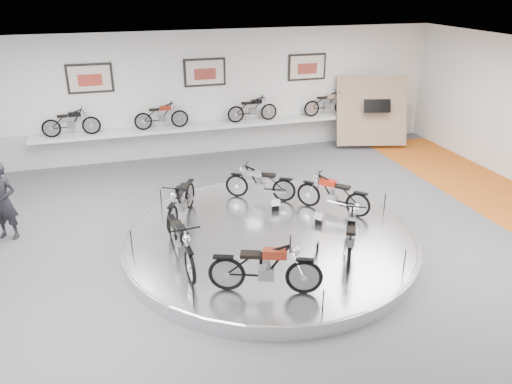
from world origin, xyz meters
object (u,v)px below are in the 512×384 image
object	(u,v)px
bike_a	(333,194)
bike_d	(181,242)
display_platform	(270,240)
bike_e	(265,267)
bike_b	(260,182)
bike_c	(181,200)
bike_f	(351,235)
visitor	(3,201)
shelf	(209,126)

from	to	relation	value
bike_a	bike_d	xyz separation A→B (m)	(-3.84, -1.37, 0.04)
display_platform	bike_e	bearing A→B (deg)	-110.78
bike_b	bike_c	bearing A→B (deg)	46.82
bike_e	bike_a	bearing A→B (deg)	67.71
bike_b	bike_c	size ratio (longest dim) A/B	0.92
bike_a	bike_b	world-z (taller)	bike_a
display_platform	bike_f	size ratio (longest dim) A/B	4.06
bike_b	visitor	xyz separation A→B (m)	(-5.93, 0.26, 0.15)
shelf	bike_b	xyz separation A→B (m)	(0.35, -4.53, -0.25)
display_platform	bike_a	world-z (taller)	bike_a
bike_a	bike_d	distance (m)	4.08
bike_a	bike_d	bearing A→B (deg)	65.09
bike_e	visitor	bearing A→B (deg)	160.23
bike_b	bike_d	size ratio (longest dim) A/B	0.90
bike_e	bike_c	bearing A→B (deg)	127.38
bike_f	visitor	xyz separation A→B (m)	(-6.82, 3.45, 0.14)
display_platform	bike_c	bearing A→B (deg)	143.64
bike_f	bike_d	bearing A→B (deg)	107.71
bike_c	visitor	distance (m)	3.94
shelf	bike_b	world-z (taller)	bike_b
display_platform	bike_e	xyz separation A→B (m)	(-0.77, -2.03, 0.66)
shelf	visitor	world-z (taller)	visitor
bike_d	bike_e	bearing A→B (deg)	39.32
display_platform	bike_b	world-z (taller)	bike_b
bike_d	bike_e	size ratio (longest dim) A/B	0.99
shelf	visitor	xyz separation A→B (m)	(-5.57, -4.26, -0.10)
bike_a	bike_c	world-z (taller)	bike_c
display_platform	bike_a	xyz separation A→B (m)	(1.80, 0.67, 0.61)
bike_e	visitor	world-z (taller)	visitor
shelf	bike_f	size ratio (longest dim) A/B	6.97
bike_b	bike_f	xyz separation A→B (m)	(0.90, -3.19, 0.01)
display_platform	bike_d	distance (m)	2.26
shelf	bike_d	distance (m)	7.39
display_platform	bike_d	xyz separation A→B (m)	(-2.05, -0.70, 0.65)
bike_c	bike_d	xyz separation A→B (m)	(-0.32, -1.97, 0.01)
bike_a	bike_c	bearing A→B (deg)	35.80
shelf	visitor	bearing A→B (deg)	-142.57
bike_c	bike_e	distance (m)	3.44
bike_b	visitor	world-z (taller)	visitor
bike_c	bike_d	world-z (taller)	bike_d
shelf	bike_a	xyz separation A→B (m)	(1.80, -5.73, -0.24)
bike_d	bike_f	distance (m)	3.36
bike_d	bike_e	world-z (taller)	bike_e
shelf	bike_c	bearing A→B (deg)	-108.66
bike_e	bike_f	xyz separation A→B (m)	(2.02, 0.72, -0.04)
bike_e	visitor	distance (m)	6.36
bike_c	bike_a	bearing A→B (deg)	106.66
bike_a	bike_d	world-z (taller)	bike_d
bike_d	visitor	world-z (taller)	visitor
bike_b	bike_f	bearing A→B (deg)	136.54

